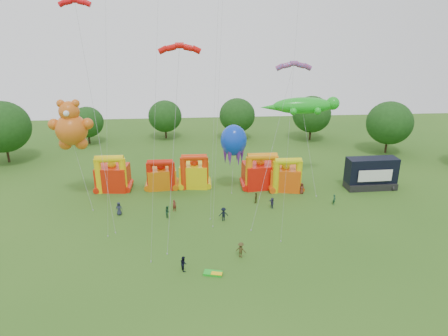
{
  "coord_description": "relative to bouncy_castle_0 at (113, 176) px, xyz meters",
  "views": [
    {
      "loc": [
        -2.0,
        -32.99,
        26.11
      ],
      "look_at": [
        2.05,
        18.0,
        7.23
      ],
      "focal_mm": 32.0,
      "sensor_mm": 36.0,
      "label": 1
    }
  ],
  "objects": [
    {
      "name": "folded_kite_bundle",
      "position": [
        15.1,
        -24.75,
        -2.26
      ],
      "size": [
        2.18,
        1.46,
        0.31
      ],
      "color": "green",
      "rests_on": "ground"
    },
    {
      "name": "spectator_7",
      "position": [
        34.25,
        -8.46,
        -1.58
      ],
      "size": [
        0.69,
        0.71,
        1.64
      ],
      "primitive_type": "imported",
      "rotation": [
        0.0,
        0.0,
        0.85
      ],
      "color": "#1B442D",
      "rests_on": "ground"
    },
    {
      "name": "spectator_8",
      "position": [
        11.85,
        -23.71,
        -1.52
      ],
      "size": [
        0.91,
        1.02,
        1.76
      ],
      "primitive_type": "imported",
      "rotation": [
        0.0,
        0.0,
        1.9
      ],
      "color": "black",
      "rests_on": "ground"
    },
    {
      "name": "teddy_bear_kite",
      "position": [
        -3.87,
        -4.21,
        5.79
      ],
      "size": [
        6.51,
        6.95,
        15.67
      ],
      "color": "#CE5D16",
      "rests_on": "ground"
    },
    {
      "name": "ground",
      "position": [
        15.33,
        -28.74,
        -2.4
      ],
      "size": [
        160.0,
        160.0,
        0.0
      ],
      "primitive_type": "plane",
      "color": "#2B5818",
      "rests_on": "ground"
    },
    {
      "name": "gecko_kite",
      "position": [
        31.89,
        1.07,
        7.32
      ],
      "size": [
        13.4,
        10.67,
        14.38
      ],
      "color": "green",
      "rests_on": "ground"
    },
    {
      "name": "stage_trailer",
      "position": [
        42.33,
        -2.63,
        0.12
      ],
      "size": [
        8.27,
        3.33,
        5.25
      ],
      "color": "black",
      "rests_on": "ground"
    },
    {
      "name": "bouncy_castle_0",
      "position": [
        0.0,
        0.0,
        0.0
      ],
      "size": [
        5.34,
        4.45,
        6.32
      ],
      "color": "red",
      "rests_on": "ground"
    },
    {
      "name": "bouncy_castle_3",
      "position": [
        24.21,
        -0.8,
        0.02
      ],
      "size": [
        5.85,
        4.93,
        6.39
      ],
      "color": "red",
      "rests_on": "ground"
    },
    {
      "name": "spectator_2",
      "position": [
        9.41,
        -10.65,
        -1.54
      ],
      "size": [
        0.77,
        0.93,
        1.72
      ],
      "primitive_type": "imported",
      "rotation": [
        0.0,
        0.0,
        1.72
      ],
      "color": "#1A4328",
      "rests_on": "ground"
    },
    {
      "name": "tree_ring",
      "position": [
        14.12,
        -28.11,
        3.86
      ],
      "size": [
        126.24,
        128.37,
        12.07
      ],
      "color": "#352314",
      "rests_on": "ground"
    },
    {
      "name": "parafoil_kites",
      "position": [
        13.17,
        -11.84,
        9.73
      ],
      "size": [
        32.51,
        14.48,
        29.54
      ],
      "color": "red",
      "rests_on": "ground"
    },
    {
      "name": "spectator_0",
      "position": [
        2.45,
        -9.39,
        -1.43
      ],
      "size": [
        1.03,
        0.74,
        1.96
      ],
      "primitive_type": "imported",
      "rotation": [
        0.0,
        0.0,
        0.13
      ],
      "color": "#222839",
      "rests_on": "ground"
    },
    {
      "name": "spectator_1",
      "position": [
        10.3,
        -8.79,
        -1.52
      ],
      "size": [
        0.77,
        0.72,
        1.77
      ],
      "primitive_type": "imported",
      "rotation": [
        0.0,
        0.0,
        0.6
      ],
      "color": "maroon",
      "rests_on": "ground"
    },
    {
      "name": "bouncy_castle_1",
      "position": [
        7.89,
        0.18,
        -0.37
      ],
      "size": [
        4.99,
        4.18,
        5.31
      ],
      "color": "#CE670B",
      "rests_on": "ground"
    },
    {
      "name": "spectator_6",
      "position": [
        30.43,
        -4.09,
        -1.5
      ],
      "size": [
        0.91,
        0.62,
        1.81
      ],
      "primitive_type": "imported",
      "rotation": [
        0.0,
        0.0,
        6.34
      ],
      "color": "#5B281A",
      "rests_on": "ground"
    },
    {
      "name": "diamond_kites",
      "position": [
        13.86,
        -13.09,
        13.96
      ],
      "size": [
        24.59,
        16.63,
        37.02
      ],
      "color": "#E00A3B",
      "rests_on": "ground"
    },
    {
      "name": "spectator_5",
      "position": [
        24.68,
        -8.85,
        -1.59
      ],
      "size": [
        0.71,
        1.56,
        1.62
      ],
      "primitive_type": "imported",
      "rotation": [
        0.0,
        0.0,
        4.87
      ],
      "color": "#2B2A47",
      "rests_on": "ground"
    },
    {
      "name": "spectator_3",
      "position": [
        17.19,
        -12.27,
        -1.42
      ],
      "size": [
        1.31,
        0.8,
        1.97
      ],
      "primitive_type": "imported",
      "rotation": [
        0.0,
        0.0,
        3.2
      ],
      "color": "black",
      "rests_on": "ground"
    },
    {
      "name": "spectator_4",
      "position": [
        22.56,
        -6.96,
        -1.55
      ],
      "size": [
        0.81,
        1.09,
        1.71
      ],
      "primitive_type": "imported",
      "rotation": [
        0.0,
        0.0,
        4.26
      ],
      "color": "#47421C",
      "rests_on": "ground"
    },
    {
      "name": "octopus_kite",
      "position": [
        19.61,
        -1.75,
        5.41
      ],
      "size": [
        4.12,
        4.12,
        11.06
      ],
      "color": "#0D36C3",
      "rests_on": "ground"
    },
    {
      "name": "bouncy_castle_2",
      "position": [
        13.32,
        0.31,
        -0.1
      ],
      "size": [
        5.02,
        4.24,
        6.01
      ],
      "color": "yellow",
      "rests_on": "ground"
    },
    {
      "name": "bouncy_castle_4",
      "position": [
        28.15,
        -2.17,
        -0.17
      ],
      "size": [
        5.4,
        4.66,
        5.86
      ],
      "color": "#E7520C",
      "rests_on": "ground"
    },
    {
      "name": "spectator_9",
      "position": [
        18.5,
        -21.57,
        -1.44
      ],
      "size": [
        1.43,
        1.2,
        1.93
      ],
      "primitive_type": "imported",
      "rotation": [
        0.0,
        0.0,
        2.68
      ],
      "color": "#403819",
      "rests_on": "ground"
    }
  ]
}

